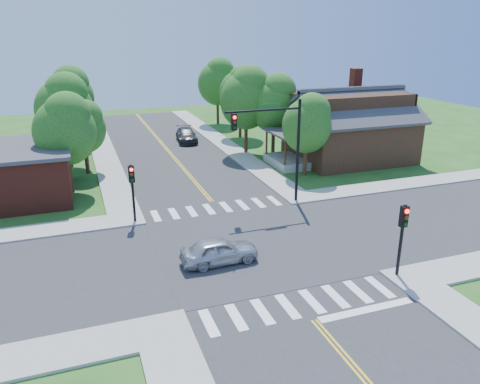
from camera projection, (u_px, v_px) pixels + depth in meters
name	position (u px, v px, depth m)	size (l,w,h in m)	color
ground	(250.00, 246.00, 26.25)	(100.00, 100.00, 0.00)	#26541A
road_ns	(250.00, 246.00, 26.25)	(10.00, 90.00, 0.04)	#2D2D30
road_ew	(250.00, 246.00, 26.24)	(90.00, 10.00, 0.04)	#2D2D30
intersection_patch	(250.00, 246.00, 26.25)	(10.20, 10.20, 0.06)	#2D2D30
sidewalk_ne	(344.00, 154.00, 45.31)	(40.00, 40.00, 0.14)	#9E9B93
crosswalk_north	(217.00, 208.00, 31.74)	(8.85, 2.00, 0.01)	white
crosswalk_south	(300.00, 304.00, 20.74)	(8.85, 2.00, 0.01)	white
centerline	(250.00, 246.00, 26.24)	(0.30, 90.00, 0.01)	yellow
stop_bar	(366.00, 311.00, 20.31)	(4.60, 0.45, 0.09)	white
signal_mast_ne	(276.00, 136.00, 30.85)	(5.30, 0.42, 7.20)	black
signal_pole_se	(403.00, 227.00, 22.16)	(0.34, 0.42, 3.80)	black
signal_pole_nw	(132.00, 183.00, 28.53)	(0.34, 0.42, 3.80)	black
house_ne	(349.00, 124.00, 42.60)	(13.05, 8.80, 7.11)	#332011
tree_e_a	(308.00, 122.00, 37.42)	(4.01, 3.81, 6.82)	#382314
tree_e_b	(275.00, 102.00, 43.46)	(4.57, 4.34, 7.77)	#382314
tree_e_c	(241.00, 90.00, 50.85)	(4.63, 4.39, 7.86)	#382314
tree_e_d	(218.00, 80.00, 57.98)	(4.85, 4.61, 8.25)	#382314
tree_w_a	(65.00, 128.00, 33.29)	(4.39, 4.17, 7.46)	#382314
tree_w_b	(65.00, 106.00, 39.46)	(4.83, 4.59, 8.21)	#382314
tree_w_c	(70.00, 94.00, 46.35)	(4.83, 4.59, 8.21)	#382314
tree_w_d	(69.00, 95.00, 54.66)	(3.77, 3.58, 6.40)	#382314
tree_house	(247.00, 96.00, 43.82)	(4.95, 4.70, 8.42)	#382314
tree_bldg	(84.00, 126.00, 38.11)	(3.63, 3.45, 6.18)	#382314
car_silver	(219.00, 251.00, 24.19)	(4.07, 1.72, 1.38)	silver
car_dgrey	(186.00, 136.00, 49.99)	(2.49, 5.03, 1.41)	#2A2C2F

